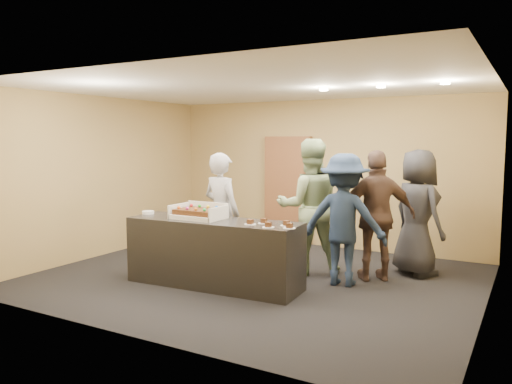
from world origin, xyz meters
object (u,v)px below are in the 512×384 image
person_sage_man (309,206)px  person_dark_suit (417,212)px  person_navy_man (344,220)px  person_brown_extra (377,216)px  person_server_grey (222,213)px  plate_stack (148,212)px  cake_box (199,215)px  sheet_cake (198,211)px  storage_cabinet (288,190)px  serving_counter (214,253)px

person_sage_man → person_dark_suit: size_ratio=1.08×
person_navy_man → person_brown_extra: size_ratio=0.98×
person_sage_man → person_dark_suit: (1.41, 0.69, -0.07)m
person_server_grey → person_brown_extra: 2.24m
plate_stack → person_brown_extra: bearing=24.6°
person_server_grey → person_dark_suit: size_ratio=0.97×
plate_stack → person_sage_man: bearing=32.3°
cake_box → person_brown_extra: 2.47m
person_server_grey → person_dark_suit: (2.54, 1.31, 0.03)m
sheet_cake → person_brown_extra: (2.09, 1.35, -0.08)m
person_sage_man → person_navy_man: (0.65, -0.33, -0.10)m
cake_box → plate_stack: 0.89m
person_server_grey → person_brown_extra: (2.12, 0.72, 0.02)m
storage_cabinet → person_navy_man: storage_cabinet is taller
storage_cabinet → sheet_cake: size_ratio=3.46×
serving_counter → person_dark_suit: person_dark_suit is taller
serving_counter → person_navy_man: person_navy_man is taller
cake_box → person_sage_man: person_sage_man is taller
cake_box → person_brown_extra: (2.09, 1.32, -0.03)m
person_brown_extra → person_dark_suit: bearing=-158.7°
sheet_cake → person_sage_man: bearing=48.5°
person_navy_man → person_dark_suit: 1.26m
serving_counter → person_brown_extra: bearing=32.9°
storage_cabinet → sheet_cake: bearing=-88.0°
person_sage_man → sheet_cake: bearing=15.7°
sheet_cake → plate_stack: sheet_cake is taller
plate_stack → sheet_cake: bearing=0.8°
person_sage_man → person_brown_extra: size_ratio=1.08×
storage_cabinet → plate_stack: 3.14m
person_sage_man → storage_cabinet: bearing=-88.6°
person_brown_extra → person_sage_man: bearing=-26.5°
storage_cabinet → sheet_cake: (0.11, -3.03, -0.02)m
person_dark_suit → person_sage_man: bearing=64.3°
serving_counter → person_navy_man: bearing=28.0°
person_sage_man → person_dark_suit: 1.57m
storage_cabinet → person_sage_man: (1.21, -1.78, -0.02)m
cake_box → person_navy_man: person_navy_man is taller
storage_cabinet → person_sage_man: storage_cabinet is taller
cake_box → serving_counter: bearing=-5.7°
storage_cabinet → plate_stack: size_ratio=11.89×
cake_box → sheet_cake: 0.06m
cake_box → person_dark_suit: size_ratio=0.38×
sheet_cake → person_navy_man: person_navy_man is taller
plate_stack → serving_counter: bearing=0.6°
sheet_cake → person_dark_suit: bearing=37.5°
cake_box → person_navy_man: bearing=27.0°
plate_stack → person_server_grey: person_server_grey is taller
person_server_grey → person_brown_extra: person_brown_extra is taller
plate_stack → person_navy_man: (2.64, 0.93, -0.03)m
person_dark_suit → plate_stack: bearing=68.1°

